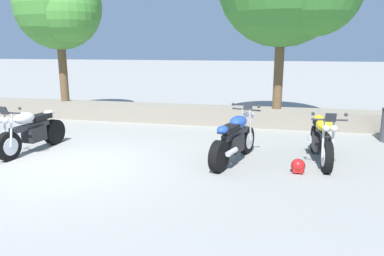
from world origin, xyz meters
TOP-DOWN VIEW (x-y plane):
  - ground_plane at (0.00, 0.00)m, footprint 120.00×120.00m
  - stone_wall at (0.00, 4.80)m, footprint 36.00×0.80m
  - motorcycle_silver_near_left at (-1.34, 0.77)m, footprint 0.67×2.06m
  - motorcycle_blue_centre at (3.31, 1.05)m, footprint 0.91×2.01m
  - motorcycle_yellow_far_right at (5.10, 1.43)m, footprint 0.67×2.06m
  - rider_helmet at (4.59, 0.59)m, footprint 0.28×0.28m
  - leafy_tree_far_left at (-2.86, 4.83)m, footprint 2.98×2.84m

SIDE VIEW (x-z plane):
  - ground_plane at x=0.00m, z-range 0.00..0.00m
  - rider_helmet at x=4.59m, z-range 0.00..0.28m
  - stone_wall at x=0.00m, z-range 0.00..0.55m
  - motorcycle_silver_near_left at x=-1.34m, z-range -0.10..1.07m
  - motorcycle_blue_centre at x=3.31m, z-range -0.10..1.07m
  - motorcycle_yellow_far_right at x=5.10m, z-range -0.10..1.07m
  - leafy_tree_far_left at x=-2.86m, z-range 1.35..5.93m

